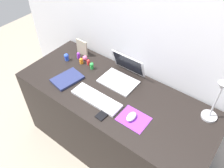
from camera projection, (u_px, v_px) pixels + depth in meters
name	position (u px, v px, depth m)	size (l,w,h in m)	color
ground_plane	(114.00, 144.00, 2.31)	(6.00, 6.00, 0.00)	gray
back_wall	(140.00, 63.00, 1.97)	(2.84, 0.05, 1.62)	silver
desk	(114.00, 122.00, 2.05)	(1.64, 0.67, 0.74)	black
laptop	(123.00, 74.00, 1.89)	(0.30, 0.28, 0.20)	silver
keyboard	(96.00, 99.00, 1.74)	(0.41, 0.13, 0.02)	silver
mousepad	(134.00, 119.00, 1.61)	(0.21, 0.17, 0.00)	purple
mouse	(131.00, 117.00, 1.60)	(0.06, 0.10, 0.03)	silver
cell_phone	(104.00, 114.00, 1.64)	(0.06, 0.13, 0.01)	black
desk_lamp	(215.00, 102.00, 1.49)	(0.11, 0.15, 0.39)	#B7B7BC
notebook_pad	(67.00, 79.00, 1.91)	(0.17, 0.24, 0.02)	navy
picture_frame	(82.00, 47.00, 2.13)	(0.12, 0.02, 0.15)	#B2A58C
toy_figurine_orange	(81.00, 61.00, 2.06)	(0.03, 0.03, 0.06)	orange
toy_figurine_pink	(85.00, 58.00, 2.09)	(0.04, 0.04, 0.05)	pink
toy_figurine_red	(88.00, 62.00, 2.04)	(0.03, 0.03, 0.05)	red
toy_figurine_green	(92.00, 66.00, 2.00)	(0.04, 0.04, 0.06)	green
toy_figurine_blue	(66.00, 57.00, 2.08)	(0.04, 0.04, 0.07)	blue
toy_figurine_purple	(78.00, 55.00, 2.11)	(0.03, 0.03, 0.06)	purple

